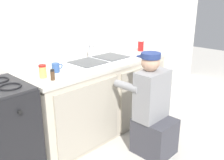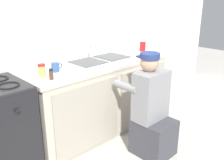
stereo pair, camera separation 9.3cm
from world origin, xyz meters
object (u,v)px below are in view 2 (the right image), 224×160
(sink_double_basin, at_px, (100,60))
(condiment_jar, at_px, (42,71))
(soda_cup_red, at_px, (143,46))
(spice_bottle_pepper, at_px, (51,74))
(coffee_mug, at_px, (55,67))
(plumber_person, at_px, (152,114))

(sink_double_basin, xyz_separation_m, condiment_jar, (-0.79, -0.04, 0.05))
(soda_cup_red, bearing_deg, sink_double_basin, -177.10)
(sink_double_basin, bearing_deg, spice_bottle_pepper, -167.55)
(sink_double_basin, bearing_deg, condiment_jar, -177.21)
(spice_bottle_pepper, height_order, coffee_mug, spice_bottle_pepper)
(condiment_jar, bearing_deg, plumber_person, -40.40)
(plumber_person, bearing_deg, condiment_jar, 139.60)
(sink_double_basin, relative_size, condiment_jar, 6.25)
(plumber_person, xyz_separation_m, coffee_mug, (-0.65, 0.78, 0.48))
(soda_cup_red, height_order, coffee_mug, soda_cup_red)
(spice_bottle_pepper, bearing_deg, soda_cup_red, 7.49)
(sink_double_basin, xyz_separation_m, soda_cup_red, (0.84, 0.04, 0.06))
(spice_bottle_pepper, bearing_deg, sink_double_basin, 12.45)
(sink_double_basin, relative_size, coffee_mug, 6.35)
(sink_double_basin, height_order, soda_cup_red, sink_double_basin)
(sink_double_basin, bearing_deg, soda_cup_red, 2.90)
(soda_cup_red, bearing_deg, coffee_mug, -179.39)
(coffee_mug, bearing_deg, soda_cup_red, 0.61)
(plumber_person, xyz_separation_m, condiment_jar, (-0.84, 0.71, 0.50))
(coffee_mug, bearing_deg, spice_bottle_pepper, -130.67)
(spice_bottle_pepper, relative_size, coffee_mug, 0.83)
(sink_double_basin, relative_size, spice_bottle_pepper, 7.62)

